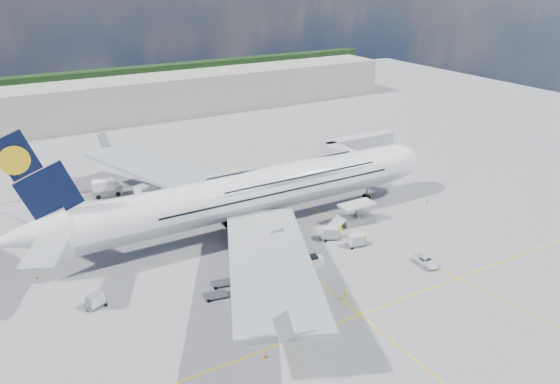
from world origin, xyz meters
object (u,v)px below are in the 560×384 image
catering_truck_inner (151,194)px  airliner (255,192)px  crew_nose (427,199)px  cone_wing_left_inner (176,213)px  service_van (426,261)px  cone_wing_right_inner (266,285)px  dolly_back (95,300)px  catering_truck_outer (107,189)px  jet_bridge (354,149)px  dolly_row_b (222,283)px  cone_wing_left_outer (165,195)px  cone_tail (36,277)px  cone_wing_right_outer (265,356)px  dolly_row_a (244,294)px  crew_loader (365,239)px  cone_nose (373,194)px  cargo_loader (355,216)px  dolly_nose_near (356,240)px  dolly_row_c (216,295)px  baggage_tug (313,262)px  crew_van (341,229)px  crew_tug (346,294)px  crew_wing (248,262)px  dolly_nose_far (330,233)px

catering_truck_inner → airliner: bearing=-82.3°
crew_nose → cone_wing_left_inner: size_ratio=2.91×
service_van → cone_wing_right_inner: service_van is taller
dolly_back → catering_truck_outer: catering_truck_outer is taller
jet_bridge → dolly_row_b: size_ratio=5.39×
crew_nose → cone_wing_left_outer: (-42.80, 29.18, -0.64)m
service_van → cone_tail: bearing=156.8°
jet_bridge → service_van: jet_bridge is taller
cone_wing_right_outer → cone_wing_left_outer: bearing=83.2°
dolly_row_a → cone_wing_right_outer: dolly_row_a is taller
cone_tail → cone_wing_right_outer: bearing=-57.7°
service_van → crew_loader: size_ratio=3.04×
cone_nose → jet_bridge: bearing=77.3°
cargo_loader → catering_truck_outer: cargo_loader is taller
jet_bridge → dolly_nose_near: size_ratio=5.46×
dolly_back → cone_wing_right_outer: (14.70, -20.69, -0.71)m
dolly_row_c → dolly_back: bearing=168.2°
cargo_loader → dolly_back: bearing=-175.8°
crew_loader → cone_wing_left_outer: (-21.98, 36.19, -0.49)m
crew_nose → cone_tail: bearing=131.1°
dolly_row_c → crew_nose: crew_nose is taller
dolly_nose_near → cone_wing_right_outer: dolly_nose_near is taller
service_van → cargo_loader: bearing=93.7°
catering_truck_inner → crew_loader: catering_truck_inner is taller
dolly_row_a → baggage_tug: bearing=17.1°
airliner → baggage_tug: size_ratio=24.31×
crew_loader → cone_tail: crew_loader is taller
crew_loader → cone_nose: bearing=90.8°
airliner → cone_tail: bearing=177.8°
catering_truck_inner → crew_van: (23.98, -29.62, -0.99)m
catering_truck_inner → crew_tug: size_ratio=4.50×
catering_truck_outer → service_van: catering_truck_outer is taller
catering_truck_outer → cone_wing_left_inner: bearing=-55.1°
crew_loader → catering_truck_outer: bearing=170.6°
service_van → cone_wing_left_inner: 45.71m
cone_wing_right_inner → cone_tail: (-28.20, 19.02, -0.03)m
dolly_row_b → crew_van: size_ratio=2.08×
crew_wing → crew_van: 19.13m
jet_bridge → catering_truck_outer: bearing=160.7°
catering_truck_inner → cone_wing_left_outer: size_ratio=12.42×
dolly_row_c → cone_tail: 27.48m
airliner → dolly_back: bearing=-160.7°
dolly_row_b → dolly_nose_far: 22.27m
dolly_back → crew_loader: dolly_back is taller
dolly_row_a → dolly_nose_far: size_ratio=0.81×
dolly_back → cone_wing_right_inner: bearing=-42.3°
catering_truck_inner → cone_wing_right_outer: (-3.04, -51.63, -1.54)m
dolly_nose_near → catering_truck_inner: catering_truck_inner is taller
jet_bridge → cone_wing_left_outer: bearing=164.1°
cone_tail → crew_wing: bearing=-24.0°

